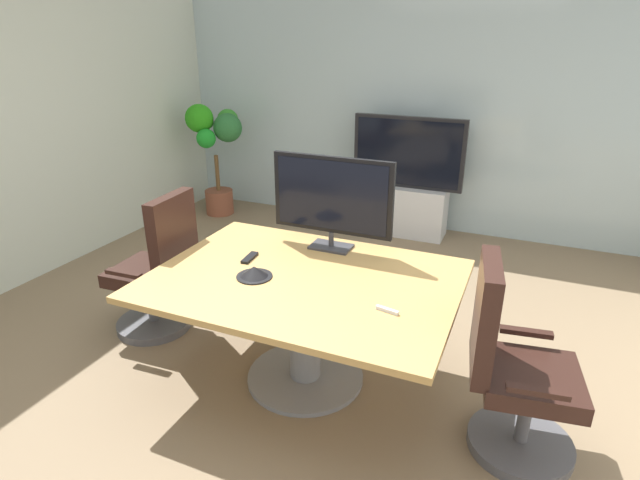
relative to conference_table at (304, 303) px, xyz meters
name	(u,v)px	position (x,y,z in m)	size (l,w,h in m)	color
ground_plane	(311,370)	(0.00, 0.09, -0.56)	(7.17, 7.17, 0.00)	#7A664C
wall_back_glass_partition	(426,108)	(0.00, 3.17, 0.79)	(5.96, 0.10, 2.70)	#9EB2B7
conference_table	(304,303)	(0.00, 0.00, 0.00)	(1.84, 1.33, 0.74)	#B2894C
office_chair_left	(158,276)	(-1.24, 0.12, -0.11)	(0.61, 0.58, 1.09)	#4C4C51
office_chair_right	(512,377)	(1.24, -0.10, -0.11)	(0.62, 0.60, 1.09)	#4C4C51
tv_monitor	(332,198)	(-0.02, 0.50, 0.54)	(0.84, 0.18, 0.64)	#333338
wall_display_unit	(406,196)	(-0.08, 2.82, -0.12)	(1.20, 0.36, 1.31)	#B7BABC
potted_plant	(216,144)	(-2.37, 2.58, 0.32)	(0.62, 0.61, 1.35)	brown
conference_phone	(254,272)	(-0.28, -0.12, 0.21)	(0.22, 0.22, 0.07)	black
remote_control	(250,258)	(-0.44, 0.10, 0.19)	(0.05, 0.17, 0.02)	black
whiteboard_marker	(387,310)	(0.58, -0.20, 0.19)	(0.13, 0.02, 0.02)	silver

